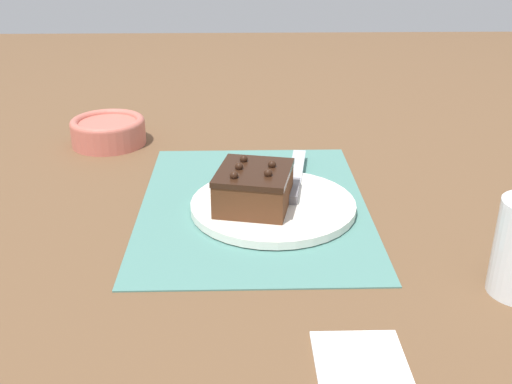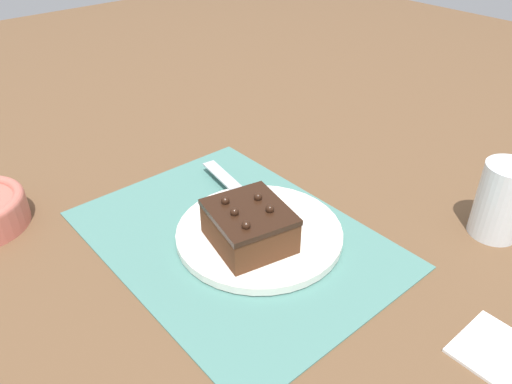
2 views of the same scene
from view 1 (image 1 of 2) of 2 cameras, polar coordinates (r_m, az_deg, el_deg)
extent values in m
plane|color=brown|center=(0.91, -0.24, -1.24)|extent=(3.00, 3.00, 0.00)
cube|color=slate|center=(0.91, -0.24, -1.12)|extent=(0.46, 0.34, 0.00)
cylinder|color=white|center=(0.89, 1.64, -1.28)|extent=(0.24, 0.24, 0.01)
cube|color=#512D19|center=(0.86, -0.15, 0.17)|extent=(0.13, 0.12, 0.05)
cube|color=black|center=(0.85, -0.15, 1.87)|extent=(0.13, 0.12, 0.01)
sphere|color=black|center=(0.82, -2.11, 1.59)|extent=(0.01, 0.01, 0.01)
sphere|color=black|center=(0.83, 1.16, 1.81)|extent=(0.01, 0.01, 0.01)
sphere|color=black|center=(0.85, -1.63, 2.45)|extent=(0.01, 0.01, 0.01)
sphere|color=black|center=(0.86, 1.53, 2.65)|extent=(0.01, 0.01, 0.01)
sphere|color=black|center=(0.88, -1.18, 3.25)|extent=(0.01, 0.01, 0.01)
cube|color=slate|center=(0.91, 3.46, 0.17)|extent=(0.07, 0.03, 0.01)
cube|color=#B7BABF|center=(1.01, 3.92, 2.44)|extent=(0.15, 0.04, 0.00)
cylinder|color=#C66656|center=(1.19, -13.87, 5.47)|extent=(0.14, 0.14, 0.04)
torus|color=#C66656|center=(1.18, -13.97, 6.46)|extent=(0.14, 0.14, 0.02)
cube|color=white|center=(0.61, 10.09, -16.04)|extent=(0.11, 0.09, 0.01)
camera|label=2|loc=(0.50, -49.64, 24.72)|focal=35.00mm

